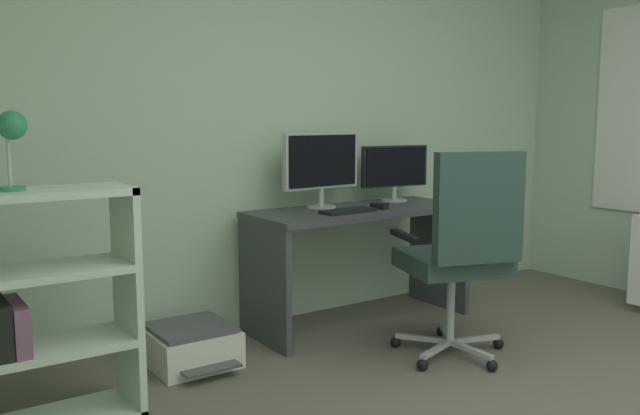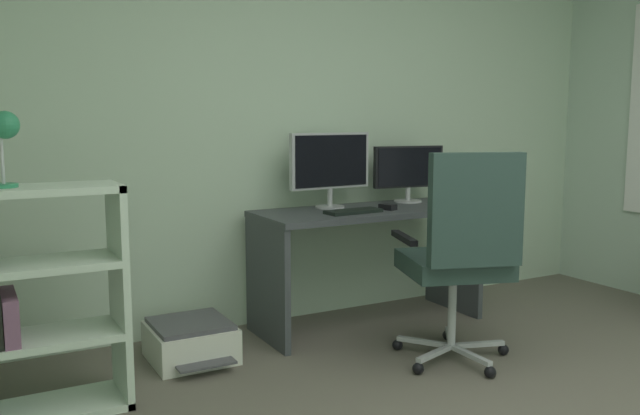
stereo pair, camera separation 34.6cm
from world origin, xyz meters
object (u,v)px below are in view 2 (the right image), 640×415
(desk, at_px, (368,240))
(monitor_secondary, at_px, (409,169))
(office_chair, at_px, (462,249))
(desk_lamp, at_px, (5,133))
(monitor_main, at_px, (330,163))
(keyboard, at_px, (353,211))
(printer, at_px, (191,341))
(computer_mouse, at_px, (388,207))

(desk, xyz_separation_m, monitor_secondary, (0.40, 0.14, 0.41))
(office_chair, distance_m, desk_lamp, 2.17)
(monitor_main, xyz_separation_m, desk_lamp, (-1.82, -0.53, 0.22))
(keyboard, bearing_deg, printer, 173.77)
(monitor_secondary, distance_m, office_chair, 1.09)
(desk, bearing_deg, desk_lamp, -169.17)
(keyboard, xyz_separation_m, office_chair, (0.21, -0.71, -0.12))
(computer_mouse, xyz_separation_m, office_chair, (-0.05, -0.73, -0.13))
(monitor_main, height_order, keyboard, monitor_main)
(monitor_main, height_order, computer_mouse, monitor_main)
(monitor_secondary, xyz_separation_m, printer, (-1.56, -0.21, -0.84))
(office_chair, distance_m, printer, 1.50)
(monitor_secondary, bearing_deg, office_chair, -111.11)
(monitor_secondary, height_order, computer_mouse, monitor_secondary)
(office_chair, bearing_deg, desk, 92.08)
(monitor_main, relative_size, office_chair, 0.50)
(computer_mouse, bearing_deg, monitor_main, 120.83)
(office_chair, xyz_separation_m, desk_lamp, (-2.04, 0.44, 0.60))
(monitor_secondary, bearing_deg, keyboard, -155.92)
(computer_mouse, distance_m, desk_lamp, 2.15)
(monitor_secondary, bearing_deg, desk_lamp, -167.64)
(keyboard, bearing_deg, monitor_secondary, 20.74)
(monitor_secondary, relative_size, computer_mouse, 4.93)
(desk, relative_size, monitor_main, 2.50)
(keyboard, bearing_deg, desk_lamp, -175.00)
(monitor_secondary, relative_size, desk_lamp, 1.59)
(computer_mouse, bearing_deg, desk_lamp, 170.97)
(printer, bearing_deg, computer_mouse, -1.35)
(monitor_secondary, xyz_separation_m, computer_mouse, (-0.33, -0.24, -0.20))
(desk, relative_size, computer_mouse, 13.99)
(desk, distance_m, keyboard, 0.30)
(keyboard, relative_size, printer, 0.67)
(desk, bearing_deg, monitor_secondary, 19.69)
(desk, xyz_separation_m, printer, (-1.16, -0.07, -0.43))
(monitor_main, relative_size, printer, 1.10)
(keyboard, distance_m, office_chair, 0.75)
(desk_lamp, bearing_deg, monitor_secondary, 12.36)
(monitor_secondary, height_order, office_chair, office_chair)
(computer_mouse, bearing_deg, printer, 161.75)
(monitor_main, bearing_deg, keyboard, -88.25)
(computer_mouse, distance_m, office_chair, 0.74)
(monitor_main, distance_m, desk_lamp, 1.91)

